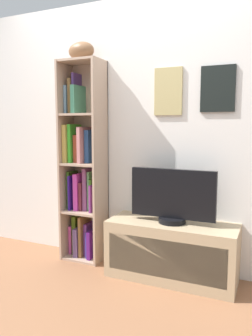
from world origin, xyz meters
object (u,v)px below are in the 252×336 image
football (81,51)px  television (172,197)px  tv_stand (171,251)px  bookshelf (83,172)px

football → television: football is taller
football → tv_stand: bearing=-4.5°
football → tv_stand: football is taller
tv_stand → television: television is taller
bookshelf → television: (0.89, -0.10, -0.13)m
bookshelf → television: bookshelf is taller
television → football: bearing=175.6°
bookshelf → football: 1.08m
tv_stand → television: 0.45m
bookshelf → tv_stand: bookshelf is taller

